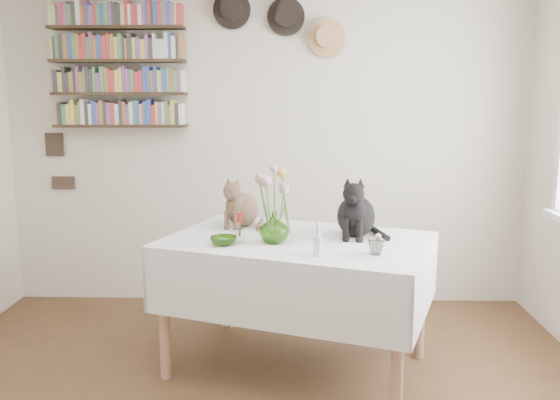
{
  "coord_description": "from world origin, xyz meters",
  "views": [
    {
      "loc": [
        0.22,
        -2.33,
        1.63
      ],
      "look_at": [
        0.14,
        0.94,
        1.05
      ],
      "focal_mm": 38.0,
      "sensor_mm": 36.0,
      "label": 1
    }
  ],
  "objects_px": {
    "black_cat": "(356,205)",
    "bookshelf_unit": "(118,66)",
    "tabby_cat": "(243,201)",
    "dining_table": "(297,271)",
    "flower_vase": "(274,227)"
  },
  "relations": [
    {
      "from": "tabby_cat",
      "to": "black_cat",
      "type": "bearing_deg",
      "value": 7.89
    },
    {
      "from": "tabby_cat",
      "to": "bookshelf_unit",
      "type": "xyz_separation_m",
      "value": [
        -0.99,
        0.78,
        0.88
      ]
    },
    {
      "from": "flower_vase",
      "to": "tabby_cat",
      "type": "bearing_deg",
      "value": 116.54
    },
    {
      "from": "flower_vase",
      "to": "bookshelf_unit",
      "type": "xyz_separation_m",
      "value": [
        -1.21,
        1.22,
        0.95
      ]
    },
    {
      "from": "tabby_cat",
      "to": "black_cat",
      "type": "distance_m",
      "value": 0.74
    },
    {
      "from": "black_cat",
      "to": "bookshelf_unit",
      "type": "height_order",
      "value": "bookshelf_unit"
    },
    {
      "from": "black_cat",
      "to": "bookshelf_unit",
      "type": "xyz_separation_m",
      "value": [
        -1.69,
        1.04,
        0.85
      ]
    },
    {
      "from": "black_cat",
      "to": "bookshelf_unit",
      "type": "distance_m",
      "value": 2.16
    },
    {
      "from": "tabby_cat",
      "to": "dining_table",
      "type": "bearing_deg",
      "value": -16.28
    },
    {
      "from": "black_cat",
      "to": "tabby_cat",
      "type": "bearing_deg",
      "value": 172.91
    },
    {
      "from": "flower_vase",
      "to": "bookshelf_unit",
      "type": "distance_m",
      "value": 1.96
    },
    {
      "from": "dining_table",
      "to": "tabby_cat",
      "type": "height_order",
      "value": "tabby_cat"
    },
    {
      "from": "flower_vase",
      "to": "bookshelf_unit",
      "type": "relative_size",
      "value": 0.18
    },
    {
      "from": "dining_table",
      "to": "bookshelf_unit",
      "type": "relative_size",
      "value": 1.73
    },
    {
      "from": "tabby_cat",
      "to": "bookshelf_unit",
      "type": "relative_size",
      "value": 0.33
    }
  ]
}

